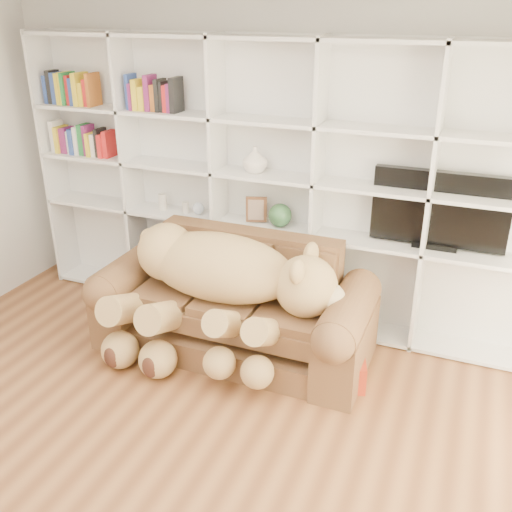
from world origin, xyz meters
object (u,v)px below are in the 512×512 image
at_px(tv, 440,210).
at_px(sofa, 235,310).
at_px(teddy_bear, 216,284).
at_px(gift_box, 347,373).

bearing_deg(tv, sofa, -154.62).
height_order(teddy_bear, tv, tv).
relative_size(teddy_bear, gift_box, 6.76).
bearing_deg(sofa, gift_box, -9.87).
distance_m(teddy_bear, tv, 1.79).
height_order(sofa, teddy_bear, teddy_bear).
xyz_separation_m(sofa, tv, (1.42, 0.67, 0.82)).
xyz_separation_m(teddy_bear, tv, (1.49, 0.86, 0.51)).
bearing_deg(gift_box, sofa, 170.13).
relative_size(teddy_bear, tv, 1.75).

